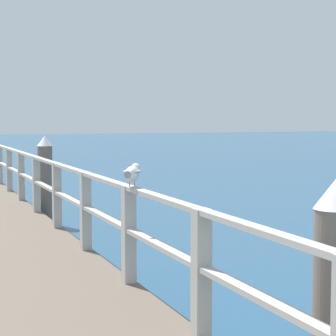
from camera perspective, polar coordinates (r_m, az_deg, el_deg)
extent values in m
cube|color=#B2ADA3|center=(4.61, 3.09, -9.72)|extent=(0.12, 0.12, 0.97)
cube|color=#B2ADA3|center=(6.11, -3.65, -6.14)|extent=(0.12, 0.12, 0.97)
cube|color=#B2ADA3|center=(7.68, -7.63, -3.95)|extent=(0.12, 0.12, 0.97)
cube|color=#B2ADA3|center=(9.29, -10.24, -2.50)|extent=(0.12, 0.12, 0.97)
cube|color=#B2ADA3|center=(10.91, -12.07, -1.48)|extent=(0.12, 0.12, 0.97)
cube|color=#B2ADA3|center=(12.54, -13.43, -0.72)|extent=(0.12, 0.12, 0.97)
cube|color=#B2ADA3|center=(14.18, -14.47, -0.13)|extent=(0.12, 0.12, 0.97)
cube|color=#B2ADA3|center=(15.82, -15.30, 0.33)|extent=(0.12, 0.12, 0.97)
cube|color=#B2ADA3|center=(10.87, -12.11, 0.95)|extent=(0.10, 19.94, 0.04)
cube|color=#B2ADA3|center=(10.90, -12.08, -1.22)|extent=(0.10, 19.94, 0.04)
cylinder|color=#6B6056|center=(3.96, 15.22, -14.63)|extent=(0.28, 0.28, 1.52)
cylinder|color=#6B6056|center=(12.12, -11.27, -1.59)|extent=(0.28, 0.28, 1.52)
cone|color=white|center=(12.06, -11.34, 2.48)|extent=(0.29, 0.29, 0.20)
ellipsoid|color=white|center=(5.92, -3.33, -0.55)|extent=(0.25, 0.31, 0.15)
sphere|color=white|center=(6.09, -3.01, 0.02)|extent=(0.09, 0.09, 0.09)
cone|color=gold|center=(6.16, -2.89, 0.07)|extent=(0.05, 0.06, 0.02)
cone|color=#939399|center=(5.76, -3.67, -0.60)|extent=(0.10, 0.10, 0.07)
ellipsoid|color=#939399|center=(5.92, -3.33, -0.29)|extent=(0.26, 0.28, 0.04)
cylinder|color=tan|center=(5.93, -3.58, -1.51)|extent=(0.01, 0.01, 0.05)
cylinder|color=tan|center=(5.92, -3.11, -1.52)|extent=(0.01, 0.01, 0.05)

